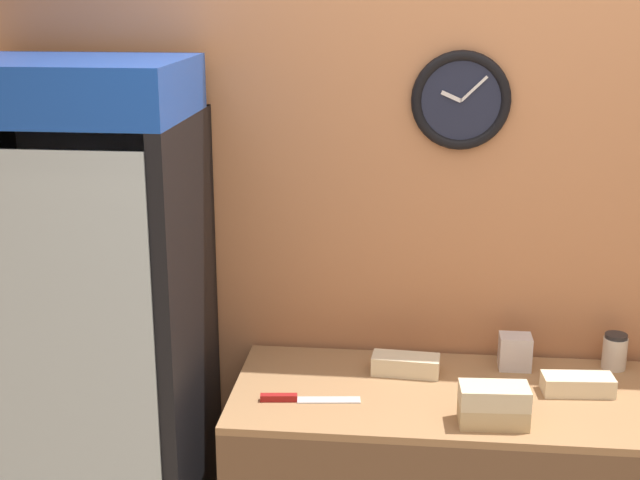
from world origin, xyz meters
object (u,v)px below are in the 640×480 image
Objects in this scene: sandwich_flat_right at (578,384)px; napkin_dispenser at (515,352)px; chefs_knife at (296,398)px; sandwich_flat_left at (406,365)px; sandwich_stack_bottom at (493,415)px; sandwich_stack_middle at (494,396)px; condiment_jar at (615,351)px; beverage_cooler at (94,323)px.

sandwich_flat_right is 1.96× the size of napkin_dispenser.
chefs_knife is 2.70× the size of napkin_dispenser.
sandwich_flat_left is 1.97× the size of napkin_dispenser.
sandwich_stack_bottom is at bearing -51.47° from sandwich_flat_left.
sandwich_stack_middle is 0.44m from napkin_dispenser.
napkin_dispenser is at bearing 13.11° from sandwich_flat_left.
sandwich_stack_middle is at bearing -51.47° from sandwich_flat_left.
chefs_knife is at bearing -161.02° from condiment_jar.
napkin_dispenser is (1.44, 0.17, -0.12)m from beverage_cooler.
condiment_jar is 1.05× the size of napkin_dispenser.
sandwich_flat_right is at bearing -9.52° from sandwich_flat_left.
sandwich_stack_bottom is 0.06m from sandwich_stack_middle.
condiment_jar is at bearing 18.98° from chefs_knife.
condiment_jar is at bearing 5.74° from napkin_dispenser.
napkin_dispenser reaches higher than sandwich_stack_bottom.
sandwich_flat_left is at bearing 35.21° from chefs_knife.
sandwich_stack_bottom is 0.38m from sandwich_flat_right.
sandwich_flat_left is 1.00× the size of sandwich_flat_right.
chefs_knife is (-0.62, 0.09, -0.09)m from sandwich_stack_middle.
sandwich_flat_right is 0.26m from napkin_dispenser.
sandwich_flat_right is 1.86× the size of condiment_jar.
condiment_jar is at bearing 45.56° from sandwich_stack_middle.
sandwich_flat_right is (0.29, 0.24, -0.00)m from sandwich_stack_bottom.
chefs_knife is at bearing -12.75° from beverage_cooler.
condiment_jar is (0.16, 0.22, 0.03)m from sandwich_flat_right.
chefs_knife is at bearing -155.31° from napkin_dispenser.
sandwich_flat_right reaches higher than chefs_knife.
sandwich_stack_middle reaches higher than sandwich_stack_bottom.
condiment_jar reaches higher than sandwich_flat_left.
napkin_dispenser reaches higher than chefs_knife.
sandwich_stack_middle is 1.79× the size of napkin_dispenser.
sandwich_stack_middle is (1.33, -0.26, -0.08)m from beverage_cooler.
napkin_dispenser reaches higher than sandwich_flat_right.
condiment_jar is (1.07, 0.37, 0.05)m from chefs_knife.
sandwich_flat_left is at bearing 128.53° from sandwich_stack_middle.
sandwich_flat_right is at bearing 39.85° from sandwich_stack_middle.
sandwich_flat_right is (0.56, -0.09, -0.00)m from sandwich_flat_left.
beverage_cooler is 8.34× the size of sandwich_flat_right.
beverage_cooler is 1.63m from sandwich_flat_right.
sandwich_stack_bottom is at bearing -140.15° from sandwich_flat_right.
condiment_jar is (1.79, 0.21, -0.11)m from beverage_cooler.
napkin_dispenser is (-0.34, -0.03, -0.00)m from condiment_jar.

